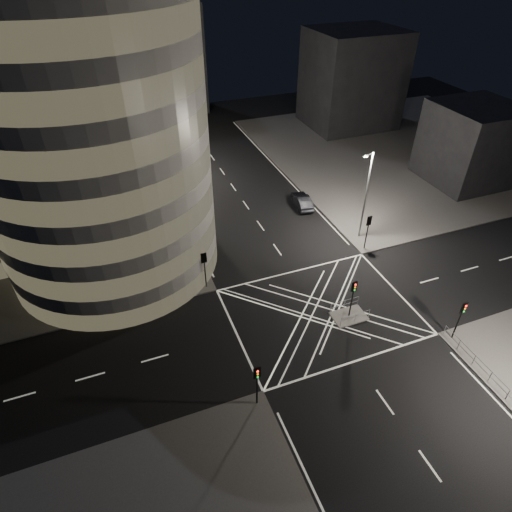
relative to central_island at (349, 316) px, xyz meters
name	(u,v)px	position (x,y,z in m)	size (l,w,h in m)	color
ground	(321,311)	(-2.00, 1.50, -0.07)	(120.00, 120.00, 0.00)	black
sidewalk_far_right	(405,149)	(27.00, 28.50, 0.00)	(42.00, 42.00, 0.15)	#4E4B49
central_island	(349,316)	(0.00, 0.00, 0.00)	(3.00, 2.00, 0.15)	slate
office_tower_curved	(35,133)	(-22.74, 20.24, 12.58)	(30.00, 29.00, 27.20)	gray
office_block_rear	(33,83)	(-24.00, 43.50, 11.07)	(24.00, 16.00, 22.00)	gray
building_right_far	(352,79)	(24.00, 41.50, 7.58)	(14.00, 12.00, 15.00)	black
building_right_near	(471,144)	(28.00, 17.50, 5.08)	(10.00, 10.00, 10.00)	black
building_far_end	(151,61)	(-6.00, 59.50, 8.93)	(18.00, 8.00, 18.00)	black
tree_a	(178,236)	(-12.50, 10.50, 5.00)	(4.35, 4.35, 7.44)	black
tree_b	(166,209)	(-12.50, 16.50, 4.49)	(4.94, 4.94, 7.26)	black
tree_c	(155,181)	(-12.50, 22.50, 4.79)	(4.59, 4.59, 7.36)	black
tree_d	(146,156)	(-12.50, 28.50, 5.19)	(4.59, 4.59, 7.76)	black
tree_e	(139,145)	(-12.50, 34.50, 4.31)	(3.74, 3.74, 6.40)	black
traffic_signal_fl	(204,264)	(-10.80, 8.30, 2.84)	(0.55, 0.22, 4.00)	black
traffic_signal_nl	(257,379)	(-10.80, -5.30, 2.84)	(0.55, 0.22, 4.00)	black
traffic_signal_fr	(368,226)	(6.80, 8.30, 2.84)	(0.55, 0.22, 4.00)	black
traffic_signal_nr	(461,314)	(6.80, -5.30, 2.84)	(0.55, 0.22, 4.00)	black
traffic_signal_island	(353,293)	(0.00, 0.00, 2.84)	(0.55, 0.22, 4.00)	black
street_lamp_left_near	(182,213)	(-11.44, 13.50, 5.47)	(1.25, 0.25, 10.00)	slate
street_lamp_left_far	(150,144)	(-11.44, 31.50, 5.47)	(1.25, 0.25, 10.00)	slate
street_lamp_right_far	(366,193)	(7.44, 10.50, 5.47)	(1.25, 0.25, 10.00)	slate
railing_near_right	(499,385)	(6.30, -10.65, 0.62)	(0.06, 11.70, 1.10)	slate
railing_island_south	(355,318)	(0.00, -0.90, 0.62)	(2.80, 0.06, 1.10)	slate
railing_island_north	(345,304)	(0.00, 0.90, 0.62)	(2.80, 0.06, 1.10)	slate
sedan	(302,201)	(4.40, 18.77, 0.69)	(1.62, 4.65, 1.53)	black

